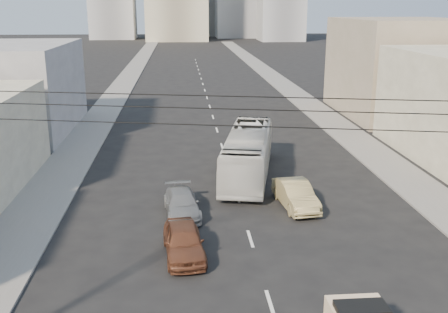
{
  "coord_description": "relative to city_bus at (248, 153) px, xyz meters",
  "views": [
    {
      "loc": [
        -3.34,
        -10.0,
        11.33
      ],
      "look_at": [
        -1.09,
        16.93,
        3.5
      ],
      "focal_mm": 42.0,
      "sensor_mm": 36.0,
      "label": 1
    }
  ],
  "objects": [
    {
      "name": "sidewalk_left",
      "position": [
        -12.89,
        45.97,
        -1.56
      ],
      "size": [
        3.5,
        180.0,
        0.12
      ],
      "primitive_type": "cube",
      "color": "slate",
      "rests_on": "ground"
    },
    {
      "name": "sidewalk_right",
      "position": [
        10.61,
        45.97,
        -1.56
      ],
      "size": [
        3.5,
        180.0,
        0.12
      ],
      "primitive_type": "cube",
      "color": "slate",
      "rests_on": "ground"
    },
    {
      "name": "lane_dashes",
      "position": [
        -1.14,
        28.97,
        -1.62
      ],
      "size": [
        0.15,
        104.0,
        0.01
      ],
      "color": "silver",
      "rests_on": "ground"
    },
    {
      "name": "city_bus",
      "position": [
        0.0,
        0.0,
        0.0
      ],
      "size": [
        5.08,
        11.96,
        3.24
      ],
      "primitive_type": "imported",
      "rotation": [
        0.0,
        0.0,
        -0.21
      ],
      "color": "silver",
      "rests_on": "ground"
    },
    {
      "name": "sedan_brown",
      "position": [
        -4.49,
        -11.64,
        -0.87
      ],
      "size": [
        2.18,
        4.57,
        1.51
      ],
      "primitive_type": "imported",
      "rotation": [
        0.0,
        0.0,
        0.09
      ],
      "color": "brown",
      "rests_on": "ground"
    },
    {
      "name": "sedan_tan",
      "position": [
        2.03,
        -5.96,
        -0.86
      ],
      "size": [
        2.11,
        4.77,
        1.52
      ],
      "primitive_type": "imported",
      "rotation": [
        0.0,
        0.0,
        0.11
      ],
      "color": "#9D8E5C",
      "rests_on": "ground"
    },
    {
      "name": "sedan_grey",
      "position": [
        -4.55,
        -6.53,
        -0.97
      ],
      "size": [
        2.27,
        4.64,
        1.3
      ],
      "primitive_type": "imported",
      "rotation": [
        0.0,
        0.0,
        0.1
      ],
      "color": "slate",
      "rests_on": "ground"
    },
    {
      "name": "overhead_wires",
      "position": [
        -1.14,
        -22.53,
        7.34
      ],
      "size": [
        23.01,
        5.02,
        0.72
      ],
      "color": "black",
      "rests_on": "ground"
    },
    {
      "name": "bldg_right_far",
      "position": [
        18.86,
        19.97,
        3.38
      ],
      "size": [
        12.0,
        16.0,
        10.0
      ],
      "primitive_type": "cube",
      "color": "gray",
      "rests_on": "ground"
    },
    {
      "name": "bldg_left_far",
      "position": [
        -20.64,
        14.97,
        2.38
      ],
      "size": [
        12.0,
        16.0,
        8.0
      ],
      "primitive_type": "cube",
      "color": "gray",
      "rests_on": "ground"
    }
  ]
}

